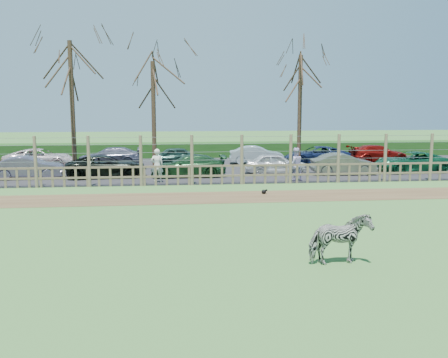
{
  "coord_description": "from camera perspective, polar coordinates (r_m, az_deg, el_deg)",
  "views": [
    {
      "loc": [
        -1.09,
        -16.6,
        3.95
      ],
      "look_at": [
        1.0,
        2.5,
        1.1
      ],
      "focal_mm": 40.0,
      "sensor_mm": 36.0,
      "label": 1
    }
  ],
  "objects": [
    {
      "name": "crow",
      "position": [
        22.44,
        4.6,
        -1.45
      ],
      "size": [
        0.27,
        0.2,
        0.22
      ],
      "color": "black",
      "rests_on": "ground"
    },
    {
      "name": "car_8",
      "position": [
        33.58,
        -20.26,
        2.25
      ],
      "size": [
        4.32,
        2.0,
        1.2
      ],
      "primitive_type": "imported",
      "rotation": [
        0.0,
        0.0,
        1.57
      ],
      "color": "silver",
      "rests_on": "asphalt"
    },
    {
      "name": "hedge",
      "position": [
        38.27,
        -4.59,
        3.31
      ],
      "size": [
        46.0,
        2.0,
        1.1
      ],
      "primitive_type": "cube",
      "color": "#1E4716",
      "rests_on": "ground"
    },
    {
      "name": "dirt_strip",
      "position": [
        21.5,
        -3.23,
        -2.15
      ],
      "size": [
        34.0,
        2.8,
        0.01
      ],
      "primitive_type": "cube",
      "color": "brown",
      "rests_on": "ground"
    },
    {
      "name": "car_6",
      "position": [
        31.39,
        20.55,
        1.84
      ],
      "size": [
        4.42,
        2.23,
        1.2
      ],
      "primitive_type": "imported",
      "rotation": [
        0.0,
        0.0,
        4.77
      ],
      "color": "#115533",
      "rests_on": "asphalt"
    },
    {
      "name": "asphalt",
      "position": [
        31.37,
        -4.2,
        1.21
      ],
      "size": [
        44.0,
        13.0,
        0.04
      ],
      "primitive_type": "cube",
      "color": "#232326",
      "rests_on": "ground"
    },
    {
      "name": "visitor_a",
      "position": [
        25.63,
        -7.65,
        1.53
      ],
      "size": [
        0.64,
        0.43,
        1.72
      ],
      "primitive_type": "imported",
      "rotation": [
        0.0,
        0.0,
        3.11
      ],
      "color": "silver",
      "rests_on": "asphalt"
    },
    {
      "name": "car_2",
      "position": [
        28.05,
        -13.27,
        1.43
      ],
      "size": [
        4.52,
        2.48,
        1.2
      ],
      "primitive_type": "imported",
      "rotation": [
        0.0,
        0.0,
        1.69
      ],
      "color": "black",
      "rests_on": "asphalt"
    },
    {
      "name": "car_1",
      "position": [
        28.73,
        -21.42,
        1.23
      ],
      "size": [
        3.71,
        1.48,
        1.2
      ],
      "primitive_type": "imported",
      "rotation": [
        0.0,
        0.0,
        1.63
      ],
      "color": "#5B556A",
      "rests_on": "asphalt"
    },
    {
      "name": "car_5",
      "position": [
        29.2,
        13.47,
        1.69
      ],
      "size": [
        3.71,
        1.47,
        1.2
      ],
      "primitive_type": "imported",
      "rotation": [
        0.0,
        0.0,
        1.52
      ],
      "color": "#616659",
      "rests_on": "asphalt"
    },
    {
      "name": "car_10",
      "position": [
        32.78,
        -4.97,
        2.61
      ],
      "size": [
        3.53,
        1.43,
        1.2
      ],
      "primitive_type": "imported",
      "rotation": [
        0.0,
        0.0,
        1.58
      ],
      "color": "#23443A",
      "rests_on": "asphalt"
    },
    {
      "name": "ground",
      "position": [
        17.1,
        -2.43,
        -4.93
      ],
      "size": [
        120.0,
        120.0,
        0.0
      ],
      "primitive_type": "plane",
      "color": "#639049",
      "rests_on": "ground"
    },
    {
      "name": "tree_right",
      "position": [
        31.68,
        8.71,
        10.67
      ],
      "size": [
        4.8,
        4.8,
        7.35
      ],
      "color": "#3D2B1E",
      "rests_on": "ground"
    },
    {
      "name": "visitor_b",
      "position": [
        26.29,
        8.13,
        1.69
      ],
      "size": [
        0.88,
        0.7,
        1.72
      ],
      "primitive_type": "imported",
      "rotation": [
        0.0,
        0.0,
        3.2
      ],
      "color": "silver",
      "rests_on": "asphalt"
    },
    {
      "name": "fence",
      "position": [
        24.83,
        -3.68,
        1.14
      ],
      "size": [
        30.16,
        0.16,
        2.5
      ],
      "color": "brown",
      "rests_on": "ground"
    },
    {
      "name": "car_9",
      "position": [
        33.29,
        -12.91,
        2.51
      ],
      "size": [
        4.19,
        1.82,
        1.2
      ],
      "primitive_type": "imported",
      "rotation": [
        0.0,
        0.0,
        4.75
      ],
      "color": "slate",
      "rests_on": "asphalt"
    },
    {
      "name": "tree_left",
      "position": [
        29.65,
        -17.09,
        11.29
      ],
      "size": [
        4.8,
        4.8,
        7.88
      ],
      "color": "#3D2B1E",
      "rests_on": "ground"
    },
    {
      "name": "car_12",
      "position": [
        33.93,
        10.54,
        2.69
      ],
      "size": [
        4.41,
        2.2,
        1.2
      ],
      "primitive_type": "imported",
      "rotation": [
        0.0,
        0.0,
        4.66
      ],
      "color": "#19254D",
      "rests_on": "asphalt"
    },
    {
      "name": "car_11",
      "position": [
        33.62,
        3.76,
        2.76
      ],
      "size": [
        3.76,
        1.67,
        1.2
      ],
      "primitive_type": "imported",
      "rotation": [
        0.0,
        0.0,
        1.46
      ],
      "color": "silver",
      "rests_on": "asphalt"
    },
    {
      "name": "zebra",
      "position": [
        12.83,
        13.12,
        -6.7
      ],
      "size": [
        1.61,
        0.91,
        1.29
      ],
      "primitive_type": "imported",
      "rotation": [
        0.0,
        0.0,
        1.72
      ],
      "color": "gray",
      "rests_on": "ground"
    },
    {
      "name": "car_4",
      "position": [
        28.65,
        5.94,
        1.75
      ],
      "size": [
        3.63,
        1.71,
        1.2
      ],
      "primitive_type": "imported",
      "rotation": [
        0.0,
        0.0,
        1.48
      ],
      "color": "silver",
      "rests_on": "asphalt"
    },
    {
      "name": "car_3",
      "position": [
        27.54,
        -4.09,
        1.51
      ],
      "size": [
        4.17,
        1.77,
        1.2
      ],
      "primitive_type": "imported",
      "rotation": [
        0.0,
        0.0,
        4.73
      ],
      "color": "#1F4A26",
      "rests_on": "asphalt"
    },
    {
      "name": "car_13",
      "position": [
        36.0,
        17.18,
        2.78
      ],
      "size": [
        4.26,
        2.0,
        1.2
      ],
      "primitive_type": "imported",
      "rotation": [
        0.0,
        0.0,
        1.65
      ],
      "color": "maroon",
      "rests_on": "asphalt"
    },
    {
      "name": "tree_mid",
      "position": [
        30.13,
        -8.1,
        10.1
      ],
      "size": [
        4.8,
        4.8,
        6.83
      ],
      "color": "#3D2B1E",
      "rests_on": "ground"
    }
  ]
}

